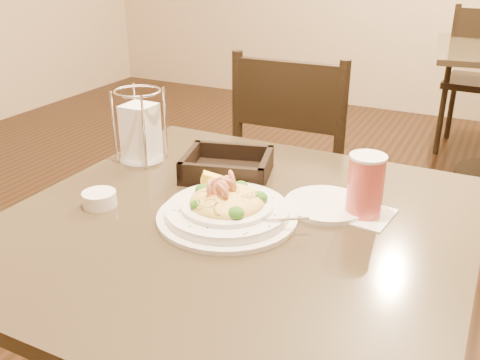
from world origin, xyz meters
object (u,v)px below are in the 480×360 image
at_px(dining_chair_near, 297,167).
at_px(side_plate, 326,204).
at_px(bread_basket, 227,168).
at_px(main_table, 236,316).
at_px(butter_ramekin, 99,199).
at_px(pasta_bowl, 227,207).
at_px(napkin_caddy, 141,131).
at_px(drink_glass, 365,186).

xyz_separation_m(dining_chair_near, side_plate, (0.34, -0.74, 0.25)).
xyz_separation_m(bread_basket, side_plate, (0.26, -0.05, -0.01)).
height_order(main_table, butter_ramekin, butter_ramekin).
height_order(pasta_bowl, napkin_caddy, napkin_caddy).
distance_m(dining_chair_near, side_plate, 0.85).
bearing_deg(drink_glass, dining_chair_near, 119.47).
relative_size(main_table, bread_basket, 3.85).
relative_size(pasta_bowl, butter_ramekin, 4.35).
height_order(pasta_bowl, butter_ramekin, pasta_bowl).
height_order(drink_glass, butter_ramekin, drink_glass).
bearing_deg(pasta_bowl, side_plate, 41.46).
xyz_separation_m(napkin_caddy, side_plate, (0.50, -0.04, -0.07)).
relative_size(main_table, butter_ramekin, 12.69).
bearing_deg(bread_basket, side_plate, -11.16).
bearing_deg(napkin_caddy, butter_ramekin, -73.78).
bearing_deg(bread_basket, drink_glass, -8.60).
bearing_deg(dining_chair_near, butter_ramekin, 82.25).
bearing_deg(butter_ramekin, pasta_bowl, 14.03).
xyz_separation_m(drink_glass, bread_basket, (-0.34, 0.05, -0.04)).
distance_m(side_plate, butter_ramekin, 0.48).
height_order(napkin_caddy, side_plate, napkin_caddy).
bearing_deg(main_table, drink_glass, 32.04).
bearing_deg(napkin_caddy, dining_chair_near, 76.76).
relative_size(drink_glass, butter_ramekin, 1.83).
relative_size(dining_chair_near, side_plate, 5.35).
bearing_deg(pasta_bowl, dining_chair_near, 101.47).
bearing_deg(side_plate, main_table, -135.99).
xyz_separation_m(main_table, pasta_bowl, (-0.02, -0.00, 0.26)).
height_order(pasta_bowl, bread_basket, pasta_bowl).
bearing_deg(main_table, butter_ramekin, -166.15).
bearing_deg(napkin_caddy, bread_basket, 2.15).
xyz_separation_m(dining_chair_near, butter_ramekin, (-0.09, -0.94, 0.26)).
bearing_deg(side_plate, napkin_caddy, 175.14).
bearing_deg(butter_ramekin, napkin_caddy, 106.22).
height_order(pasta_bowl, side_plate, pasta_bowl).
bearing_deg(pasta_bowl, napkin_caddy, 151.68).
height_order(dining_chair_near, butter_ramekin, dining_chair_near).
height_order(drink_glass, bread_basket, drink_glass).
relative_size(napkin_caddy, side_plate, 1.06).
relative_size(bread_basket, side_plate, 1.34).
xyz_separation_m(dining_chair_near, drink_glass, (0.42, -0.74, 0.31)).
bearing_deg(butter_ramekin, bread_basket, 57.39).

